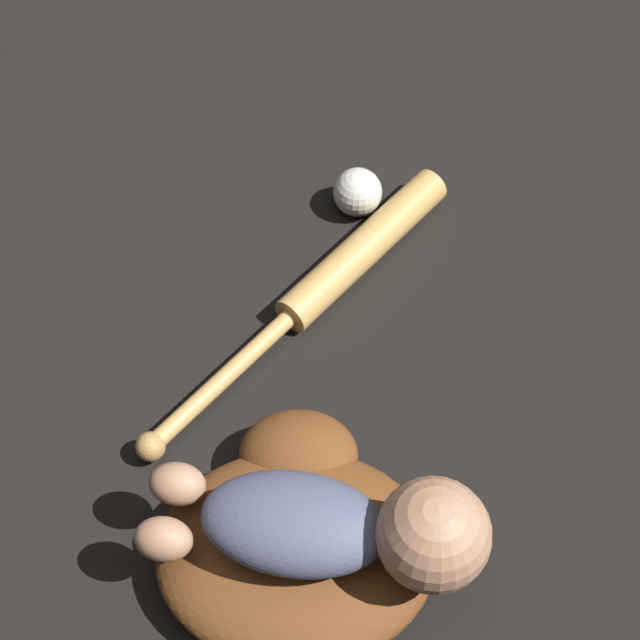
{
  "coord_description": "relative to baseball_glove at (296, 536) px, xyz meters",
  "views": [
    {
      "loc": [
        0.17,
        -0.47,
        1.15
      ],
      "look_at": [
        0.0,
        0.26,
        0.07
      ],
      "focal_mm": 60.0,
      "sensor_mm": 36.0,
      "label": 1
    }
  ],
  "objects": [
    {
      "name": "baby_figure",
      "position": [
        0.06,
        -0.02,
        0.09
      ],
      "size": [
        0.37,
        0.14,
        0.12
      ],
      "color": "#4C516B",
      "rests_on": "baseball_glove"
    },
    {
      "name": "baseball_glove",
      "position": [
        0.0,
        0.0,
        0.0
      ],
      "size": [
        0.36,
        0.34,
        0.08
      ],
      "color": "brown",
      "rests_on": "ground"
    },
    {
      "name": "ground_plane",
      "position": [
        -0.04,
        0.01,
        -0.04
      ],
      "size": [
        6.0,
        6.0,
        0.0
      ],
      "primitive_type": "plane",
      "color": "black"
    },
    {
      "name": "baseball_bat",
      "position": [
        -0.04,
        0.38,
        -0.02
      ],
      "size": [
        0.3,
        0.51,
        0.05
      ],
      "color": "tan",
      "rests_on": "ground"
    },
    {
      "name": "baseball",
      "position": [
        -0.04,
        0.52,
        -0.01
      ],
      "size": [
        0.07,
        0.07,
        0.07
      ],
      "color": "silver",
      "rests_on": "ground"
    }
  ]
}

